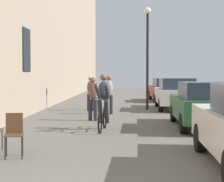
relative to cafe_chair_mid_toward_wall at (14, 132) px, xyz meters
The scene contains 9 objects.
cafe_chair_mid_toward_wall is the anchor object (origin of this frame).
cyclist_on_bicycle 4.12m from the cafe_chair_mid_toward_wall, 67.08° to the left, with size 0.52×1.76×1.74m.
pedestrian_near 6.16m from the cafe_chair_mid_toward_wall, 79.67° to the left, with size 0.38×0.30×1.60m.
pedestrian_mid 8.49m from the cafe_chair_mid_toward_wall, 79.16° to the left, with size 0.34×0.24×1.66m.
pedestrian_far 9.78m from the cafe_chair_mid_toward_wall, 85.93° to the left, with size 0.37×0.28×1.61m.
street_lamp 11.32m from the cafe_chair_mid_toward_wall, 72.21° to the left, with size 0.32×0.32×4.90m.
parked_car_second 6.44m from the cafe_chair_mid_toward_wall, 42.67° to the left, with size 1.83×4.13×1.45m.
parked_car_third 11.64m from the cafe_chair_mid_toward_wall, 65.97° to the left, with size 1.89×4.30×1.51m.
parked_car_fourth 17.00m from the cafe_chair_mid_toward_wall, 73.40° to the left, with size 1.83×4.13×1.45m.
Camera 1 is at (0.65, -3.13, 1.67)m, focal length 59.65 mm.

